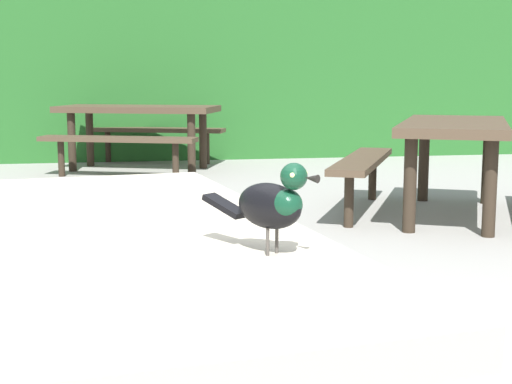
% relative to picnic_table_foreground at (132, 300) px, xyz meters
% --- Properties ---
extents(hedge_wall, '(28.00, 2.03, 2.31)m').
position_rel_picnic_table_foreground_xyz_m(hedge_wall, '(-0.07, 8.95, 0.60)').
color(hedge_wall, '#235B23').
rests_on(hedge_wall, ground).
extents(picnic_table_foreground, '(1.91, 1.94, 0.74)m').
position_rel_picnic_table_foreground_xyz_m(picnic_table_foreground, '(0.00, 0.00, 0.00)').
color(picnic_table_foreground, '#B2A893').
rests_on(picnic_table_foreground, ground).
extents(bird_grackle, '(0.20, 0.24, 0.18)m').
position_rel_picnic_table_foreground_xyz_m(bird_grackle, '(0.27, -0.36, 0.29)').
color(bird_grackle, black).
rests_on(bird_grackle, picnic_table_foreground).
extents(picnic_table_mid_left, '(2.26, 2.28, 0.74)m').
position_rel_picnic_table_foreground_xyz_m(picnic_table_mid_left, '(2.49, 3.66, 0.00)').
color(picnic_table_mid_left, '#473828').
rests_on(picnic_table_mid_left, ground).
extents(picnic_table_far_centre, '(2.18, 2.16, 0.74)m').
position_rel_picnic_table_foreground_xyz_m(picnic_table_far_centre, '(0.17, 7.06, 0.00)').
color(picnic_table_far_centre, '#473828').
rests_on(picnic_table_far_centre, ground).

